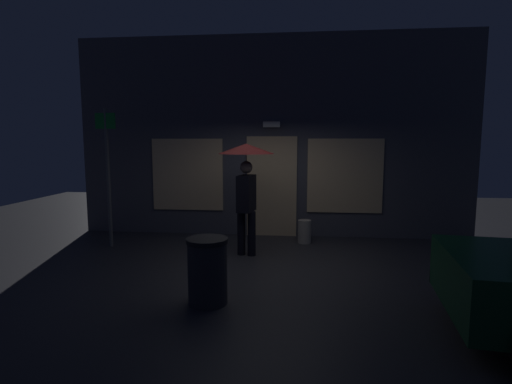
{
  "coord_description": "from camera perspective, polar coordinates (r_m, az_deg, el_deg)",
  "views": [
    {
      "loc": [
        0.58,
        -6.55,
        2.09
      ],
      "look_at": [
        -0.18,
        0.58,
        1.18
      ],
      "focal_mm": 28.03,
      "sensor_mm": 36.0,
      "label": 1
    }
  ],
  "objects": [
    {
      "name": "building_facade",
      "position": [
        8.92,
        2.33,
        7.68
      ],
      "size": [
        8.66,
        0.48,
        4.37
      ],
      "color": "#4C4C56",
      "rests_on": "ground"
    },
    {
      "name": "trash_bin",
      "position": [
        5.28,
        -6.94,
        -11.1
      ],
      "size": [
        0.53,
        0.53,
        0.86
      ],
      "color": "#2D2D33",
      "rests_on": "ground"
    },
    {
      "name": "street_sign_post",
      "position": [
        8.34,
        -20.38,
        2.97
      ],
      "size": [
        0.4,
        0.07,
        2.73
      ],
      "color": "#595B60",
      "rests_on": "ground"
    },
    {
      "name": "ground_plane",
      "position": [
        6.9,
        0.97,
        -10.39
      ],
      "size": [
        18.0,
        18.0,
        0.0
      ],
      "primitive_type": "plane",
      "color": "#2D2D33"
    },
    {
      "name": "sidewalk_bollard",
      "position": [
        8.35,
        6.94,
        -5.62
      ],
      "size": [
        0.27,
        0.27,
        0.48
      ],
      "primitive_type": "cylinder",
      "color": "#B2A899",
      "rests_on": "ground"
    },
    {
      "name": "person_with_umbrella",
      "position": [
        7.21,
        -1.41,
        3.09
      ],
      "size": [
        1.01,
        1.01,
        2.05
      ],
      "rotation": [
        0.0,
        0.0,
        1.37
      ],
      "color": "black",
      "rests_on": "ground"
    }
  ]
}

